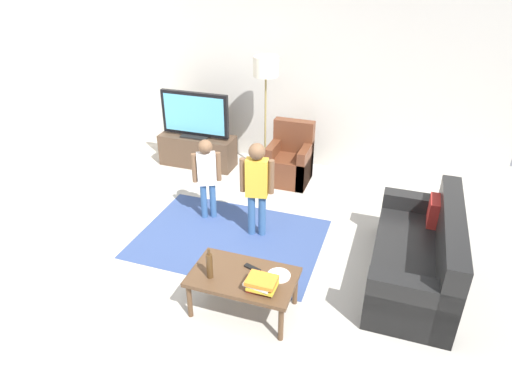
# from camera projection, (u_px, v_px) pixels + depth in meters

# --- Properties ---
(ground) EXTENTS (7.80, 7.80, 0.00)m
(ground) POSITION_uv_depth(u_px,v_px,m) (238.00, 268.00, 4.96)
(ground) COLOR #B2ADA3
(wall_back) EXTENTS (6.00, 0.12, 2.70)m
(wall_back) POSITION_uv_depth(u_px,v_px,m) (308.00, 80.00, 6.79)
(wall_back) COLOR silver
(wall_back) RESTS_ON ground
(area_rug) EXTENTS (2.20, 1.60, 0.01)m
(area_rug) POSITION_uv_depth(u_px,v_px,m) (230.00, 238.00, 5.45)
(area_rug) COLOR #33477A
(area_rug) RESTS_ON ground
(tv_stand) EXTENTS (1.20, 0.44, 0.50)m
(tv_stand) POSITION_uv_depth(u_px,v_px,m) (198.00, 151.00, 7.20)
(tv_stand) COLOR #4C3828
(tv_stand) RESTS_ON ground
(tv) EXTENTS (1.10, 0.28, 0.71)m
(tv) POSITION_uv_depth(u_px,v_px,m) (195.00, 115.00, 6.89)
(tv) COLOR black
(tv) RESTS_ON tv_stand
(couch) EXTENTS (0.80, 1.80, 0.86)m
(couch) POSITION_uv_depth(u_px,v_px,m) (421.00, 258.00, 4.63)
(couch) COLOR black
(couch) RESTS_ON ground
(armchair) EXTENTS (0.60, 0.60, 0.90)m
(armchair) POSITION_uv_depth(u_px,v_px,m) (290.00, 162.00, 6.69)
(armchair) COLOR brown
(armchair) RESTS_ON ground
(floor_lamp) EXTENTS (0.36, 0.36, 1.78)m
(floor_lamp) POSITION_uv_depth(u_px,v_px,m) (266.00, 73.00, 6.39)
(floor_lamp) COLOR #262626
(floor_lamp) RESTS_ON ground
(child_near_tv) EXTENTS (0.33, 0.22, 1.09)m
(child_near_tv) POSITION_uv_depth(u_px,v_px,m) (207.00, 172.00, 5.59)
(child_near_tv) COLOR #33598C
(child_near_tv) RESTS_ON ground
(child_center) EXTENTS (0.40, 0.19, 1.21)m
(child_center) POSITION_uv_depth(u_px,v_px,m) (257.00, 182.00, 5.20)
(child_center) COLOR #33598C
(child_center) RESTS_ON ground
(coffee_table) EXTENTS (1.00, 0.60, 0.42)m
(coffee_table) POSITION_uv_depth(u_px,v_px,m) (243.00, 279.00, 4.21)
(coffee_table) COLOR #513823
(coffee_table) RESTS_ON ground
(book_stack) EXTENTS (0.29, 0.24, 0.13)m
(book_stack) POSITION_uv_depth(u_px,v_px,m) (261.00, 283.00, 3.99)
(book_stack) COLOR red
(book_stack) RESTS_ON coffee_table
(bottle) EXTENTS (0.06, 0.06, 0.32)m
(bottle) POSITION_uv_depth(u_px,v_px,m) (210.00, 265.00, 4.11)
(bottle) COLOR #4C3319
(bottle) RESTS_ON coffee_table
(tv_remote) EXTENTS (0.18, 0.10, 0.02)m
(tv_remote) POSITION_uv_depth(u_px,v_px,m) (252.00, 268.00, 4.27)
(tv_remote) COLOR black
(tv_remote) RESTS_ON coffee_table
(plate) EXTENTS (0.22, 0.22, 0.02)m
(plate) POSITION_uv_depth(u_px,v_px,m) (279.00, 275.00, 4.18)
(plate) COLOR white
(plate) RESTS_ON coffee_table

